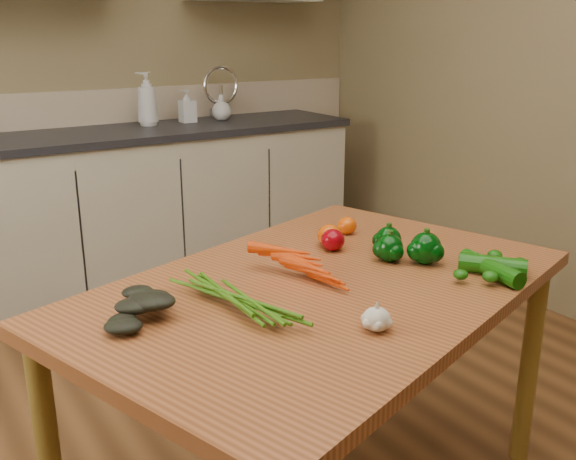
# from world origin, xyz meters

# --- Properties ---
(room) EXTENTS (4.04, 5.04, 2.64)m
(room) POSITION_xyz_m (0.00, 0.17, 1.25)
(room) COLOR brown
(room) RESTS_ON ground
(counter_run) EXTENTS (2.84, 0.64, 1.14)m
(counter_run) POSITION_xyz_m (0.21, 2.19, 0.46)
(counter_run) COLOR #B3AC95
(counter_run) RESTS_ON ground
(table) EXTENTS (1.62, 1.30, 0.76)m
(table) POSITION_xyz_m (0.10, 0.06, 0.67)
(table) COLOR #A1572E
(table) RESTS_ON ground
(soap_bottle_a) EXTENTS (0.13, 0.13, 0.30)m
(soap_bottle_a) POSITION_xyz_m (0.46, 2.28, 1.05)
(soap_bottle_a) COLOR silver
(soap_bottle_a) RESTS_ON counter_run
(soap_bottle_b) EXTENTS (0.09, 0.09, 0.19)m
(soap_bottle_b) POSITION_xyz_m (0.71, 2.28, 1.00)
(soap_bottle_b) COLOR silver
(soap_bottle_b) RESTS_ON counter_run
(soap_bottle_c) EXTENTS (0.13, 0.13, 0.15)m
(soap_bottle_c) POSITION_xyz_m (0.93, 2.27, 0.98)
(soap_bottle_c) COLOR silver
(soap_bottle_c) RESTS_ON counter_run
(carrot_bunch) EXTENTS (0.31, 0.27, 0.07)m
(carrot_bunch) POSITION_xyz_m (-0.01, 0.09, 0.79)
(carrot_bunch) COLOR #DC3C05
(carrot_bunch) RESTS_ON table
(leafy_greens) EXTENTS (0.20, 0.18, 0.10)m
(leafy_greens) POSITION_xyz_m (-0.43, 0.13, 0.81)
(leafy_greens) COLOR black
(leafy_greens) RESTS_ON table
(garlic_bulb) EXTENTS (0.07, 0.07, 0.06)m
(garlic_bulb) POSITION_xyz_m (0.03, -0.25, 0.79)
(garlic_bulb) COLOR silver
(garlic_bulb) RESTS_ON table
(pepper_a) EXTENTS (0.08, 0.08, 0.08)m
(pepper_a) POSITION_xyz_m (0.37, 0.09, 0.80)
(pepper_a) COLOR #023206
(pepper_a) RESTS_ON table
(pepper_b) EXTENTS (0.08, 0.08, 0.08)m
(pepper_b) POSITION_xyz_m (0.42, 0.15, 0.80)
(pepper_b) COLOR #023206
(pepper_b) RESTS_ON table
(pepper_c) EXTENTS (0.10, 0.10, 0.10)m
(pepper_c) POSITION_xyz_m (0.45, 0.01, 0.81)
(pepper_c) COLOR #023206
(pepper_c) RESTS_ON table
(tomato_a) EXTENTS (0.08, 0.08, 0.07)m
(tomato_a) POSITION_xyz_m (0.29, 0.26, 0.79)
(tomato_a) COLOR maroon
(tomato_a) RESTS_ON table
(tomato_b) EXTENTS (0.08, 0.08, 0.07)m
(tomato_b) POSITION_xyz_m (0.30, 0.30, 0.79)
(tomato_b) COLOR #D54705
(tomato_b) RESTS_ON table
(tomato_c) EXTENTS (0.07, 0.07, 0.06)m
(tomato_c) POSITION_xyz_m (0.43, 0.37, 0.79)
(tomato_c) COLOR #D54705
(tomato_c) RESTS_ON table
(zucchini_a) EXTENTS (0.16, 0.18, 0.06)m
(zucchini_a) POSITION_xyz_m (0.55, -0.16, 0.79)
(zucchini_a) COLOR #0E4707
(zucchini_a) RESTS_ON table
(zucchini_b) EXTENTS (0.08, 0.22, 0.05)m
(zucchini_b) POSITION_xyz_m (0.53, -0.17, 0.78)
(zucchini_b) COLOR #0E4707
(zucchini_b) RESTS_ON table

